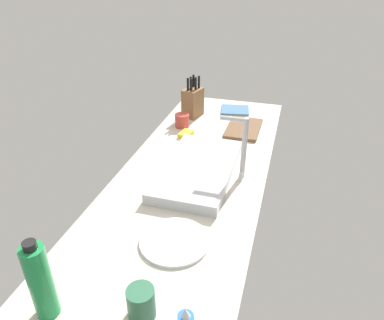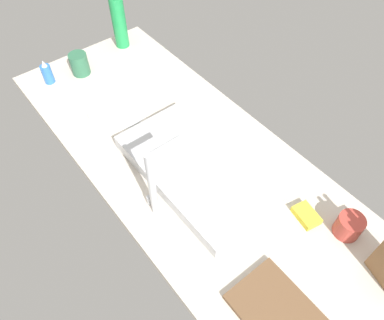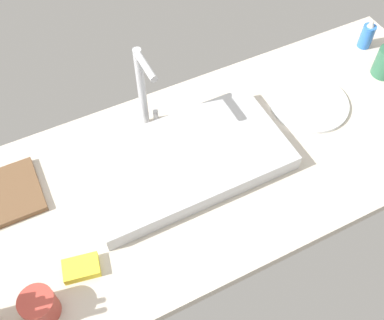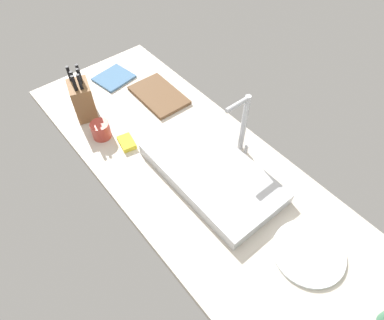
% 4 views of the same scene
% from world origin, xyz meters
% --- Properties ---
extents(countertop_slab, '(1.93, 0.68, 0.04)m').
position_xyz_m(countertop_slab, '(0.00, 0.00, 0.02)').
color(countertop_slab, beige).
rests_on(countertop_slab, ground).
extents(sink_basin, '(0.58, 0.31, 0.05)m').
position_xyz_m(sink_basin, '(0.03, 0.03, 0.06)').
color(sink_basin, '#B7BABF').
rests_on(sink_basin, countertop_slab).
extents(faucet, '(0.06, 0.12, 0.29)m').
position_xyz_m(faucet, '(-0.01, 0.22, 0.20)').
color(faucet, '#B7BABF').
rests_on(faucet, countertop_slab).
extents(cutting_board, '(0.30, 0.19, 0.02)m').
position_xyz_m(cutting_board, '(-0.51, 0.15, 0.04)').
color(cutting_board, brown).
rests_on(cutting_board, countertop_slab).
extents(soap_bottle, '(0.05, 0.05, 0.11)m').
position_xyz_m(soap_bottle, '(0.83, 0.21, 0.08)').
color(soap_bottle, blue).
rests_on(soap_bottle, countertop_slab).
extents(water_bottle, '(0.07, 0.07, 0.27)m').
position_xyz_m(water_bottle, '(0.87, -0.19, 0.16)').
color(water_bottle, '#1E8E47').
rests_on(water_bottle, countertop_slab).
extents(dinner_plate, '(0.25, 0.25, 0.01)m').
position_xyz_m(dinner_plate, '(0.49, 0.07, 0.04)').
color(dinner_plate, white).
rests_on(dinner_plate, countertop_slab).
extents(coffee_mug, '(0.08, 0.08, 0.10)m').
position_xyz_m(coffee_mug, '(0.80, 0.07, 0.08)').
color(coffee_mug, '#2D6647').
rests_on(coffee_mug, countertop_slab).
extents(ceramic_cup, '(0.08, 0.08, 0.08)m').
position_xyz_m(ceramic_cup, '(-0.46, -0.20, 0.07)').
color(ceramic_cup, '#B23D33').
rests_on(ceramic_cup, countertop_slab).
extents(dish_sponge, '(0.10, 0.08, 0.02)m').
position_xyz_m(dish_sponge, '(-0.34, -0.15, 0.05)').
color(dish_sponge, yellow).
rests_on(dish_sponge, countertop_slab).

